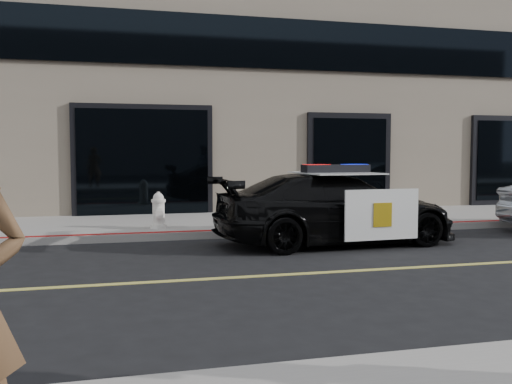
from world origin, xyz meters
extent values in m
plane|color=black|center=(0.00, 0.00, 0.00)|extent=(120.00, 120.00, 0.00)
cube|color=gray|center=(0.00, 5.25, 0.07)|extent=(60.00, 3.50, 0.15)
cube|color=#756856|center=(0.00, 10.50, 6.00)|extent=(60.00, 7.00, 12.00)
imported|color=black|center=(2.21, 2.31, 0.65)|extent=(2.27, 4.68, 1.31)
cube|color=white|center=(2.69, 1.39, 0.63)|extent=(1.39, 0.10, 0.87)
cube|color=white|center=(2.60, 3.27, 0.63)|extent=(1.39, 0.10, 0.87)
cube|color=white|center=(2.21, 2.31, 1.32)|extent=(1.38, 1.63, 0.02)
cube|color=gold|center=(2.69, 1.37, 0.63)|extent=(0.35, 0.03, 0.41)
cube|color=black|center=(2.21, 2.31, 1.39)|extent=(1.27, 0.39, 0.15)
cube|color=red|center=(1.83, 2.29, 1.41)|extent=(0.45, 0.30, 0.14)
cube|color=#0C19CC|center=(2.59, 2.33, 1.41)|extent=(0.45, 0.30, 0.14)
cylinder|color=white|center=(-0.86, 4.20, 0.19)|extent=(0.34, 0.34, 0.07)
cylinder|color=white|center=(-0.86, 4.20, 0.46)|extent=(0.24, 0.24, 0.47)
cylinder|color=white|center=(-0.86, 4.20, 0.71)|extent=(0.29, 0.29, 0.06)
sphere|color=white|center=(-0.86, 4.20, 0.77)|extent=(0.21, 0.21, 0.21)
cylinder|color=white|center=(-0.86, 4.20, 0.86)|extent=(0.07, 0.07, 0.07)
cylinder|color=white|center=(-0.86, 4.36, 0.52)|extent=(0.12, 0.11, 0.12)
cylinder|color=white|center=(-0.86, 4.04, 0.52)|extent=(0.12, 0.11, 0.12)
cylinder|color=white|center=(-0.86, 4.01, 0.46)|extent=(0.16, 0.13, 0.16)
camera|label=1|loc=(-1.79, -7.46, 1.71)|focal=40.00mm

